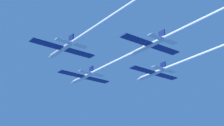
# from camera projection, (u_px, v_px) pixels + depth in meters

# --- Properties ---
(jet_lead) EXTENTS (19.48, 51.11, 3.23)m
(jet_lead) POSITION_uv_depth(u_px,v_px,m) (105.00, 67.00, 108.47)
(jet_lead) COLOR silver
(jet_left_wing) EXTENTS (19.48, 43.55, 3.23)m
(jet_left_wing) POSITION_uv_depth(u_px,v_px,m) (81.00, 37.00, 88.53)
(jet_left_wing) COLOR silver
(jet_right_wing) EXTENTS (19.48, 48.14, 3.23)m
(jet_right_wing) POSITION_uv_depth(u_px,v_px,m) (179.00, 64.00, 105.19)
(jet_right_wing) COLOR silver
(jet_slot) EXTENTS (19.48, 48.23, 3.23)m
(jet_slot) POSITION_uv_depth(u_px,v_px,m) (182.00, 30.00, 83.68)
(jet_slot) COLOR silver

